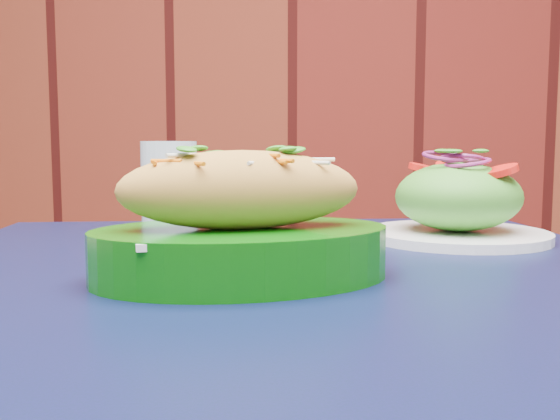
# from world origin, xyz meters

# --- Properties ---
(cafe_table) EXTENTS (0.94, 0.94, 0.75)m
(cafe_table) POSITION_xyz_m (0.11, 1.61, 0.66)
(cafe_table) COLOR black
(cafe_table) RESTS_ON ground
(banh_mi_basket) EXTENTS (0.32, 0.27, 0.13)m
(banh_mi_basket) POSITION_xyz_m (0.08, 1.54, 0.80)
(banh_mi_basket) COLOR #095708
(banh_mi_basket) RESTS_ON cafe_table
(salad_plate) EXTENTS (0.24, 0.24, 0.12)m
(salad_plate) POSITION_xyz_m (0.32, 1.81, 0.80)
(salad_plate) COLOR white
(salad_plate) RESTS_ON cafe_table
(water_glass) EXTENTS (0.08, 0.08, 0.13)m
(water_glass) POSITION_xyz_m (-0.08, 1.85, 0.81)
(water_glass) COLOR silver
(water_glass) RESTS_ON cafe_table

